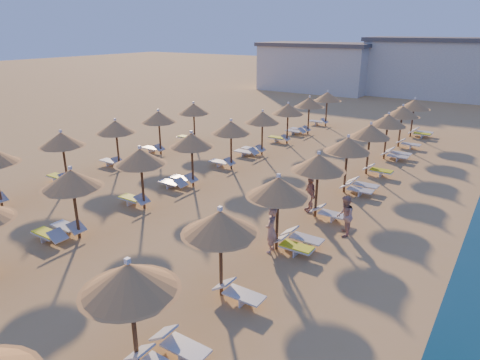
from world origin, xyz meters
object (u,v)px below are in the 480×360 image
Objects in this scene: beachgoer_b at (345,216)px; beachgoer_a at (271,230)px; beachgoer_c at (310,194)px; parasol_row_west at (192,141)px; parasol_row_east at (318,164)px.

beachgoer_b is 0.94× the size of beachgoer_a.
beachgoer_a reaches higher than beachgoer_c.
beachgoer_a is at bearing -29.14° from parasol_row_west.
beachgoer_a is at bearing -91.34° from parasol_row_east.
parasol_row_west is at bearing 180.00° from parasol_row_east.
parasol_row_east reaches higher than beachgoer_c.
parasol_row_west is 9.43m from beachgoer_b.
parasol_row_east is at bearing 3.61° from beachgoer_c.
parasol_row_east is 22.64× the size of beachgoer_b.
parasol_row_east is at bearing 165.74° from beachgoer_a.
beachgoer_b is 2.81m from beachgoer_c.
beachgoer_b reaches higher than beachgoer_c.
beachgoer_c is at bearing -141.59° from beachgoer_b.
parasol_row_east is at bearing 0.00° from parasol_row_west.
parasol_row_east is 1.85m from beachgoer_c.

